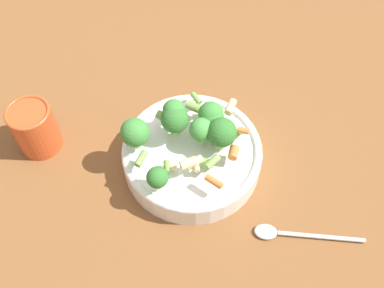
{
  "coord_description": "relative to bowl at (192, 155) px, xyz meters",
  "views": [
    {
      "loc": [
        0.38,
        0.14,
        0.66
      ],
      "look_at": [
        0.0,
        0.0,
        0.06
      ],
      "focal_mm": 42.0,
      "sensor_mm": 36.0,
      "label": 1
    }
  ],
  "objects": [
    {
      "name": "ground_plane",
      "position": [
        0.0,
        0.0,
        -0.03
      ],
      "size": [
        3.0,
        3.0,
        0.0
      ],
      "primitive_type": "plane",
      "color": "brown"
    },
    {
      "name": "bowl",
      "position": [
        0.0,
        0.0,
        0.0
      ],
      "size": [
        0.23,
        0.23,
        0.05
      ],
      "color": "white",
      "rests_on": "ground_plane"
    },
    {
      "name": "pasta_salad",
      "position": [
        -0.01,
        -0.01,
        0.06
      ],
      "size": [
        0.2,
        0.19,
        0.07
      ],
      "color": "#8CB766",
      "rests_on": "bowl"
    },
    {
      "name": "cup",
      "position": [
        0.05,
        -0.27,
        0.02
      ],
      "size": [
        0.07,
        0.07,
        0.09
      ],
      "color": "#CC4C23",
      "rests_on": "ground_plane"
    },
    {
      "name": "spoon",
      "position": [
        0.07,
        0.19,
        -0.02
      ],
      "size": [
        0.06,
        0.17,
        0.01
      ],
      "rotation": [
        0.0,
        0.0,
        11.24
      ],
      "color": "silver",
      "rests_on": "ground_plane"
    }
  ]
}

